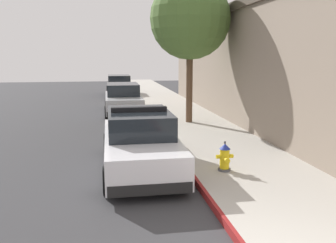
# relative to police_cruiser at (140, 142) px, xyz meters

# --- Properties ---
(ground_plane) EXTENTS (31.74, 60.00, 0.20)m
(ground_plane) POSITION_rel_police_cruiser_xyz_m (-3.15, 4.54, -0.84)
(ground_plane) COLOR #353538
(sidewalk_pavement) EXTENTS (3.23, 60.00, 0.16)m
(sidewalk_pavement) POSITION_rel_police_cruiser_xyz_m (2.85, 4.54, -0.66)
(sidewalk_pavement) COLOR #ADA89E
(sidewalk_pavement) RESTS_ON ground
(curb_painted_edge) EXTENTS (0.08, 60.00, 0.16)m
(curb_painted_edge) POSITION_rel_police_cruiser_xyz_m (1.20, 4.54, -0.66)
(curb_painted_edge) COLOR maroon
(curb_painted_edge) RESTS_ON ground
(storefront_building) EXTENTS (6.88, 25.87, 5.22)m
(storefront_building) POSITION_rel_police_cruiser_xyz_m (7.79, 4.22, 1.87)
(storefront_building) COLOR gray
(storefront_building) RESTS_ON ground
(police_cruiser) EXTENTS (1.94, 4.84, 1.68)m
(police_cruiser) POSITION_rel_police_cruiser_xyz_m (0.00, 0.00, 0.00)
(police_cruiser) COLOR white
(police_cruiser) RESTS_ON ground
(parked_car_silver_ahead) EXTENTS (1.94, 4.84, 1.56)m
(parked_car_silver_ahead) POSITION_rel_police_cruiser_xyz_m (-0.01, 9.81, -0.00)
(parked_car_silver_ahead) COLOR #B2B5BA
(parked_car_silver_ahead) RESTS_ON ground
(parked_car_dark_far) EXTENTS (1.94, 4.84, 1.56)m
(parked_car_dark_far) POSITION_rel_police_cruiser_xyz_m (0.08, 18.52, -0.00)
(parked_car_dark_far) COLOR black
(parked_car_dark_far) RESTS_ON ground
(fire_hydrant) EXTENTS (0.44, 0.40, 0.76)m
(fire_hydrant) POSITION_rel_police_cruiser_xyz_m (2.04, -1.04, -0.24)
(fire_hydrant) COLOR #4C4C51
(fire_hydrant) RESTS_ON sidewalk_pavement
(street_tree) EXTENTS (3.38, 3.38, 6.07)m
(street_tree) POSITION_rel_police_cruiser_xyz_m (2.68, 5.73, 3.78)
(street_tree) COLOR brown
(street_tree) RESTS_ON sidewalk_pavement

